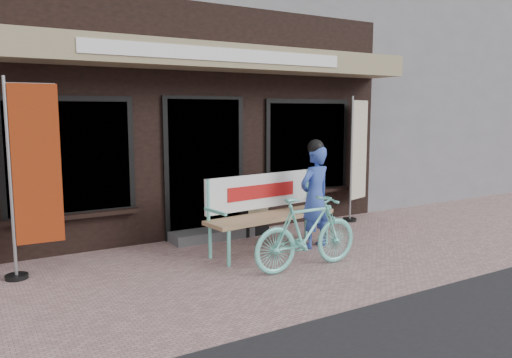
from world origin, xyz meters
TOP-DOWN VIEW (x-y plane):
  - ground at (0.00, 0.00)m, footprint 70.00×70.00m
  - storefront at (0.00, 4.96)m, footprint 7.00×6.77m
  - neighbor_right_near at (8.50, 5.50)m, footprint 10.00×7.00m
  - bench at (0.42, 0.82)m, footprint 2.03×0.74m
  - person at (1.08, 0.56)m, footprint 0.59×0.44m
  - bicycle at (0.38, -0.19)m, footprint 1.53×0.43m
  - nobori_red at (-2.56, 1.24)m, footprint 0.69×0.27m
  - nobori_cream at (2.90, 1.68)m, footprint 0.66×0.33m
  - menu_stand at (0.71, 1.58)m, footprint 0.46×0.15m

SIDE VIEW (x-z plane):
  - ground at x=0.00m, z-range 0.00..0.00m
  - bicycle at x=0.38m, z-range 0.00..0.92m
  - menu_stand at x=0.71m, z-range 0.01..0.92m
  - bench at x=0.42m, z-range 0.09..1.17m
  - person at x=1.08m, z-range -0.01..1.56m
  - nobori_cream at x=2.90m, z-range 0.04..2.27m
  - nobori_red at x=-2.56m, z-range 0.04..2.40m
  - neighbor_right_near at x=8.50m, z-range 0.00..5.60m
  - storefront at x=0.00m, z-range -0.01..5.99m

